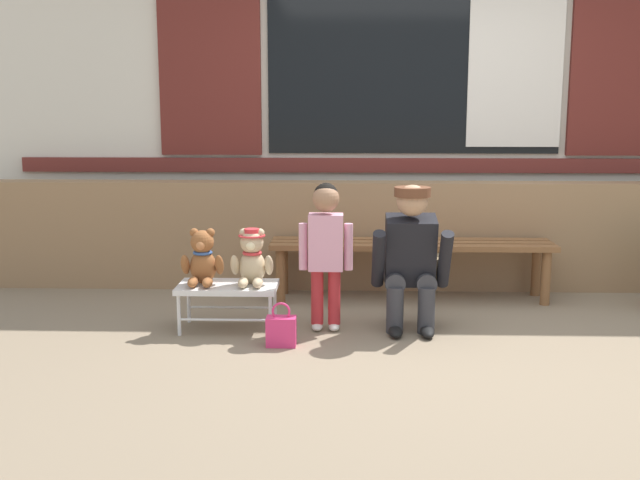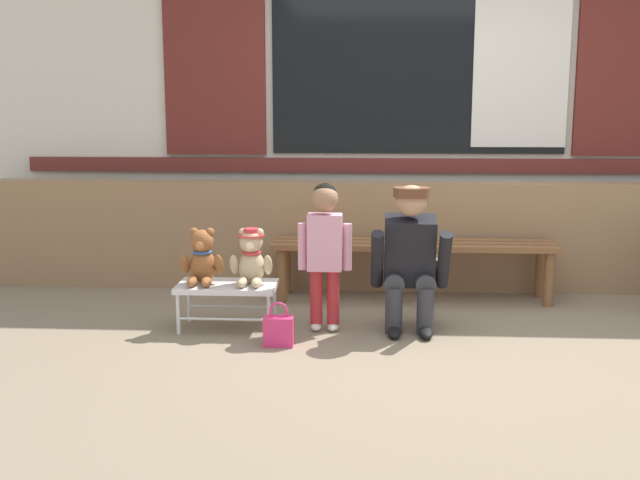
% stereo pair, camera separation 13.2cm
% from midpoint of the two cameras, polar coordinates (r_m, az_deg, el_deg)
% --- Properties ---
extents(ground_plane, '(60.00, 60.00, 0.00)m').
position_cam_midpoint_polar(ground_plane, '(4.71, 7.95, -7.69)').
color(ground_plane, '#84725B').
extents(brick_low_wall, '(7.03, 0.25, 0.85)m').
position_cam_midpoint_polar(brick_low_wall, '(5.99, 6.64, 0.35)').
color(brick_low_wall, '#997551').
rests_on(brick_low_wall, ground).
extents(shop_facade, '(7.17, 0.26, 3.47)m').
position_cam_midpoint_polar(shop_facade, '(6.43, 6.53, 12.79)').
color(shop_facade, silver).
rests_on(shop_facade, ground).
extents(wooden_bench_long, '(2.10, 0.40, 0.44)m').
position_cam_midpoint_polar(wooden_bench_long, '(5.64, 6.28, -0.79)').
color(wooden_bench_long, brown).
rests_on(wooden_bench_long, ground).
extents(small_display_bench, '(0.64, 0.36, 0.30)m').
position_cam_midpoint_polar(small_display_bench, '(4.91, -7.78, -3.73)').
color(small_display_bench, silver).
rests_on(small_display_bench, ground).
extents(teddy_bear_plain, '(0.28, 0.26, 0.36)m').
position_cam_midpoint_polar(teddy_bear_plain, '(4.90, -9.68, -1.45)').
color(teddy_bear_plain, '#93562D').
rests_on(teddy_bear_plain, small_display_bench).
extents(teddy_bear_with_hat, '(0.28, 0.27, 0.36)m').
position_cam_midpoint_polar(teddy_bear_with_hat, '(4.84, -5.97, -1.38)').
color(teddy_bear_with_hat, '#CCB289').
rests_on(teddy_bear_with_hat, small_display_bench).
extents(child_standing, '(0.35, 0.18, 0.96)m').
position_cam_midpoint_polar(child_standing, '(4.78, -0.34, -0.01)').
color(child_standing, '#B7282D').
rests_on(child_standing, ground).
extents(adult_crouching, '(0.50, 0.49, 0.95)m').
position_cam_midpoint_polar(adult_crouching, '(4.84, 6.23, -1.28)').
color(adult_crouching, '#333338').
rests_on(adult_crouching, ground).
extents(handbag_on_ground, '(0.18, 0.11, 0.27)m').
position_cam_midpoint_polar(handbag_on_ground, '(4.58, -3.79, -6.87)').
color(handbag_on_ground, '#E53370').
rests_on(handbag_on_ground, ground).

